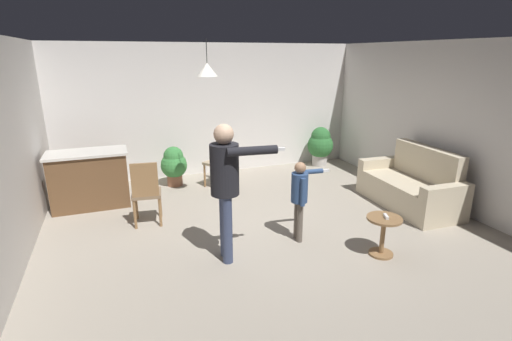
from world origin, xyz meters
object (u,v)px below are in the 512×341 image
object	(u,v)px
side_table_by_couch	(383,231)
spare_remote_on_table	(386,216)
couch_floral	(411,187)
dining_chair_by_counter	(146,191)
kitchen_counter	(90,179)
person_child	(300,192)
dining_chair_near_wall	(220,158)
potted_plant_by_wall	(320,144)
person_adult	(226,178)
potted_plant_corner	(174,164)

from	to	relation	value
side_table_by_couch	spare_remote_on_table	size ratio (longest dim) A/B	4.00
couch_floral	dining_chair_by_counter	distance (m)	4.33
kitchen_counter	spare_remote_on_table	distance (m)	4.70
couch_floral	kitchen_counter	distance (m)	5.40
couch_floral	person_child	world-z (taller)	person_child
dining_chair_near_wall	spare_remote_on_table	xyz separation A→B (m)	(1.21, -3.37, -0.01)
person_child	potted_plant_by_wall	xyz separation A→B (m)	(2.13, 3.15, -0.20)
dining_chair_by_counter	dining_chair_near_wall	xyz separation A→B (m)	(1.51, 1.36, 0.00)
potted_plant_by_wall	side_table_by_couch	bearing A→B (deg)	-108.76
dining_chair_near_wall	potted_plant_by_wall	size ratio (longest dim) A/B	1.12
person_adult	dining_chair_by_counter	bearing A→B (deg)	-142.43
person_child	dining_chair_near_wall	bearing A→B (deg)	-164.68
person_child	spare_remote_on_table	size ratio (longest dim) A/B	8.64
dining_chair_by_counter	spare_remote_on_table	size ratio (longest dim) A/B	7.69
kitchen_counter	potted_plant_by_wall	size ratio (longest dim) A/B	1.41
person_adult	potted_plant_corner	bearing A→B (deg)	-170.49
couch_floral	person_adult	size ratio (longest dim) A/B	1.07
potted_plant_by_wall	person_adult	bearing A→B (deg)	-134.15
potted_plant_corner	potted_plant_by_wall	distance (m)	3.38
couch_floral	spare_remote_on_table	world-z (taller)	couch_floral
couch_floral	potted_plant_corner	size ratio (longest dim) A/B	2.37
dining_chair_by_counter	potted_plant_corner	world-z (taller)	dining_chair_by_counter
kitchen_counter	spare_remote_on_table	bearing A→B (deg)	-41.27
person_child	potted_plant_corner	bearing A→B (deg)	-150.39
side_table_by_couch	person_child	world-z (taller)	person_child
couch_floral	dining_chair_by_counter	xyz separation A→B (m)	(-4.25, 0.78, 0.21)
person_adult	dining_chair_near_wall	bearing A→B (deg)	172.59
person_child	potted_plant_corner	xyz separation A→B (m)	(-1.24, 2.93, -0.27)
person_child	potted_plant_by_wall	distance (m)	3.81
dining_chair_near_wall	potted_plant_by_wall	bearing A→B (deg)	-109.33
kitchen_counter	dining_chair_by_counter	bearing A→B (deg)	-53.45
kitchen_counter	dining_chair_by_counter	xyz separation A→B (m)	(0.82, -1.10, 0.07)
person_child	dining_chair_by_counter	size ratio (longest dim) A/B	1.12
person_child	dining_chair_by_counter	world-z (taller)	person_child
side_table_by_couch	person_adult	xyz separation A→B (m)	(-1.87, 0.61, 0.74)
person_adult	person_child	bearing A→B (deg)	104.13
side_table_by_couch	dining_chair_near_wall	world-z (taller)	dining_chair_near_wall
person_child	dining_chair_near_wall	xyz separation A→B (m)	(-0.40, 2.60, -0.15)
dining_chair_near_wall	potted_plant_by_wall	distance (m)	2.59
person_child	dining_chair_near_wall	world-z (taller)	person_child
couch_floral	person_child	bearing A→B (deg)	103.88
dining_chair_near_wall	potted_plant_corner	world-z (taller)	dining_chair_near_wall
kitchen_counter	person_child	xyz separation A→B (m)	(2.72, -2.34, 0.22)
potted_plant_corner	spare_remote_on_table	world-z (taller)	potted_plant_corner
person_child	potted_plant_by_wall	bearing A→B (deg)	152.62
side_table_by_couch	dining_chair_by_counter	size ratio (longest dim) A/B	0.52
spare_remote_on_table	dining_chair_near_wall	bearing A→B (deg)	109.76
side_table_by_couch	dining_chair_near_wall	xyz separation A→B (m)	(-1.20, 3.36, 0.22)
person_child	dining_chair_by_counter	bearing A→B (deg)	-116.28
side_table_by_couch	person_adult	size ratio (longest dim) A/B	0.30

